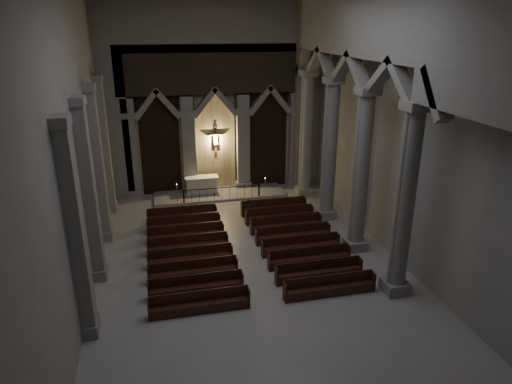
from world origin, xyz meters
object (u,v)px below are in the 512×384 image
candle_stand_right (265,191)px  worshipper (249,210)px  altar_rail (222,192)px  pews (244,247)px  candle_stand_left (178,199)px  altar (202,185)px

candle_stand_right → worshipper: worshipper is taller
altar_rail → candle_stand_right: 2.98m
pews → worshipper: size_ratio=7.51×
worshipper → candle_stand_left: bearing=142.3°
altar_rail → worshipper: bearing=-71.9°
candle_stand_left → candle_stand_right: bearing=4.2°
altar → candle_stand_left: (-1.69, -1.51, -0.32)m
altar → candle_stand_right: altar is taller
pews → worshipper: bearing=74.3°
altar → candle_stand_right: bearing=-15.1°
altar_rail → candle_stand_left: (-2.81, -0.02, -0.26)m
candle_stand_right → pews: size_ratio=0.13×
worshipper → altar: bearing=117.0°
altar → worshipper: 5.25m
pews → candle_stand_right: bearing=68.6°
altar → pews: (1.12, -8.59, -0.41)m
altar → worshipper: size_ratio=1.73×
candle_stand_left → pews: bearing=-68.4°
candle_stand_left → altar_rail: bearing=0.4°
altar_rail → pews: bearing=-90.0°
candle_stand_right → pews: 8.05m
candle_stand_left → candle_stand_right: (5.74, 0.42, -0.05)m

